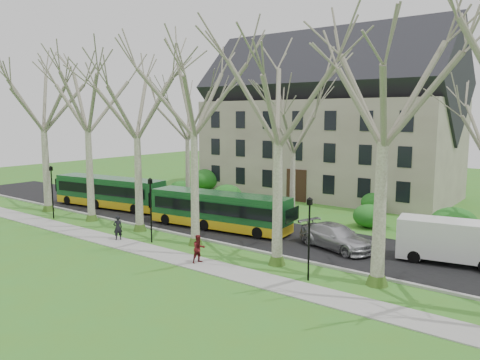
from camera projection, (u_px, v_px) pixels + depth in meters
name	position (u px, v px, depth m)	size (l,w,h in m)	color
ground	(230.00, 255.00, 28.73)	(120.00, 120.00, 0.00)	#427B23
sidewalk	(203.00, 265.00, 26.76)	(70.00, 2.00, 0.06)	gray
road	(279.00, 236.00, 33.04)	(80.00, 8.00, 0.06)	black
curb	(245.00, 248.00, 29.90)	(80.00, 0.25, 0.14)	#A5A39E
building	(326.00, 119.00, 50.08)	(26.50, 12.20, 16.00)	gray
tree_row_verge	(233.00, 141.00, 27.99)	(49.00, 7.00, 14.00)	gray
tree_row_far	(303.00, 147.00, 37.34)	(33.00, 7.00, 12.00)	gray
lamp_row	(220.00, 217.00, 27.59)	(36.22, 0.22, 4.30)	black
hedges	(286.00, 198.00, 42.40)	(30.60, 8.60, 2.00)	#185017
bus_lead	(109.00, 192.00, 43.02)	(11.45, 2.39, 2.86)	#154921
bus_follow	(219.00, 210.00, 34.96)	(11.19, 2.33, 2.80)	#154921
sedan	(336.00, 237.00, 29.78)	(2.16, 5.32, 1.54)	#A3A3A8
van_a	(450.00, 242.00, 26.85)	(5.70, 2.07, 2.49)	silver
pedestrian_a	(118.00, 228.00, 31.87)	(0.62, 0.40, 1.69)	black
pedestrian_b	(199.00, 249.00, 26.93)	(0.80, 0.62, 1.64)	maroon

